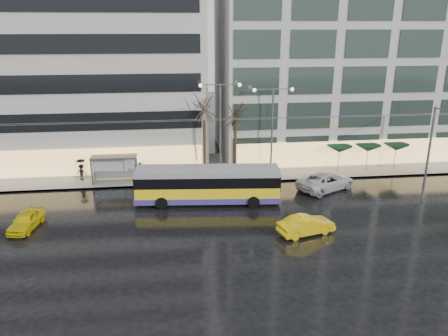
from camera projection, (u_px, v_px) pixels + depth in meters
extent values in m
plane|color=black|center=(210.00, 227.00, 32.31)|extent=(140.00, 140.00, 0.00)
cube|color=gray|center=(217.00, 167.00, 45.73)|extent=(80.00, 10.00, 0.15)
cube|color=slate|center=(223.00, 183.00, 41.06)|extent=(80.00, 0.10, 0.15)
cube|color=#AEACA6|center=(38.00, 57.00, 44.96)|extent=(34.00, 14.00, 22.00)
cube|color=#AEACA6|center=(363.00, 40.00, 48.51)|extent=(32.00, 14.00, 25.00)
cube|color=yellow|center=(208.00, 191.00, 36.42)|extent=(11.96, 3.52, 1.47)
cube|color=#3D3483|center=(208.00, 197.00, 36.57)|extent=(12.00, 3.56, 0.49)
cube|color=black|center=(208.00, 179.00, 36.08)|extent=(11.98, 3.54, 0.88)
cube|color=gray|center=(207.00, 171.00, 35.87)|extent=(11.96, 3.52, 0.49)
cube|color=black|center=(279.00, 180.00, 36.30)|extent=(0.26, 2.26, 1.28)
cube|color=black|center=(136.00, 181.00, 35.96)|extent=(0.26, 2.26, 1.28)
cylinder|color=black|center=(251.00, 191.00, 37.86)|extent=(1.01, 0.43, 0.98)
cylinder|color=black|center=(253.00, 202.00, 35.52)|extent=(1.01, 0.43, 0.98)
cylinder|color=black|center=(165.00, 192.00, 37.65)|extent=(1.01, 0.43, 0.98)
cylinder|color=black|center=(162.00, 203.00, 35.31)|extent=(1.01, 0.43, 0.98)
cylinder|color=#595B60|center=(196.00, 151.00, 36.29)|extent=(0.39, 3.64, 2.58)
cylinder|color=#595B60|center=(196.00, 150.00, 36.76)|extent=(0.39, 3.64, 2.58)
cylinder|color=#595B60|center=(430.00, 143.00, 41.78)|extent=(0.24, 0.24, 7.00)
cylinder|color=#595B60|center=(215.00, 120.00, 35.75)|extent=(42.00, 0.04, 0.04)
cylinder|color=#595B60|center=(214.00, 119.00, 36.22)|extent=(42.00, 0.04, 0.04)
cube|color=#595B60|center=(114.00, 157.00, 40.50)|extent=(4.20, 1.60, 0.12)
cube|color=silver|center=(116.00, 167.00, 41.55)|extent=(4.00, 0.05, 2.20)
cube|color=white|center=(92.00, 170.00, 40.65)|extent=(0.10, 1.40, 2.20)
cylinder|color=#595B60|center=(92.00, 173.00, 40.00)|extent=(0.10, 0.10, 2.40)
cylinder|color=#595B60|center=(94.00, 168.00, 41.32)|extent=(0.10, 0.10, 2.40)
cylinder|color=#595B60|center=(136.00, 171.00, 40.46)|extent=(0.10, 0.10, 2.40)
cylinder|color=#595B60|center=(137.00, 166.00, 41.78)|extent=(0.10, 0.10, 2.40)
cylinder|color=#595B60|center=(220.00, 131.00, 41.30)|extent=(0.18, 0.18, 9.00)
cylinder|color=#595B60|center=(210.00, 85.00, 39.83)|extent=(1.80, 0.10, 0.10)
cylinder|color=#595B60|center=(230.00, 84.00, 40.04)|extent=(1.80, 0.10, 0.10)
sphere|color=#FFF2CC|center=(201.00, 85.00, 39.74)|extent=(0.36, 0.36, 0.36)
sphere|color=#FFF2CC|center=(240.00, 85.00, 40.16)|extent=(0.36, 0.36, 0.36)
cylinder|color=#595B60|center=(272.00, 133.00, 41.95)|extent=(0.18, 0.18, 8.50)
cylinder|color=#595B60|center=(264.00, 89.00, 40.56)|extent=(1.80, 0.10, 0.10)
cylinder|color=#595B60|center=(283.00, 89.00, 40.77)|extent=(1.80, 0.10, 0.10)
sphere|color=#FFF2CC|center=(254.00, 90.00, 40.47)|extent=(0.36, 0.36, 0.36)
sphere|color=#FFF2CC|center=(292.00, 89.00, 40.89)|extent=(0.36, 0.36, 0.36)
cylinder|color=black|center=(205.00, 149.00, 41.84)|extent=(0.28, 0.28, 5.60)
cylinder|color=black|center=(235.00, 151.00, 42.48)|extent=(0.28, 0.28, 4.90)
cylinder|color=#595B60|center=(338.00, 161.00, 43.91)|extent=(0.06, 0.06, 2.20)
cone|color=#0D311D|center=(339.00, 149.00, 43.54)|extent=(2.50, 2.50, 0.70)
cylinder|color=#595B60|center=(367.00, 160.00, 44.26)|extent=(0.06, 0.06, 2.20)
cone|color=#0D311D|center=(368.00, 148.00, 43.89)|extent=(2.50, 2.50, 0.70)
cylinder|color=#595B60|center=(395.00, 159.00, 44.60)|extent=(0.06, 0.06, 2.20)
cone|color=#0D311D|center=(396.00, 147.00, 44.23)|extent=(2.50, 2.50, 0.70)
imported|color=#D5C00B|center=(26.00, 220.00, 31.82)|extent=(2.12, 4.00, 1.30)
imported|color=yellow|center=(306.00, 225.00, 30.99)|extent=(4.36, 2.49, 1.36)
imported|color=silver|center=(326.00, 181.00, 39.47)|extent=(6.25, 4.96, 1.58)
imported|color=black|center=(144.00, 175.00, 40.54)|extent=(0.67, 0.50, 1.69)
imported|color=#DD49AD|center=(143.00, 165.00, 40.26)|extent=(1.10, 1.12, 0.88)
imported|color=black|center=(140.00, 171.00, 41.54)|extent=(1.04, 0.98, 1.70)
imported|color=black|center=(82.00, 172.00, 41.43)|extent=(1.16, 0.93, 1.57)
imported|color=black|center=(81.00, 162.00, 41.14)|extent=(1.08, 1.08, 0.72)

